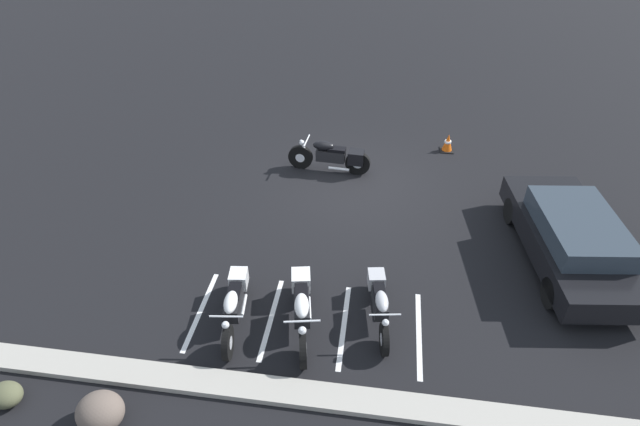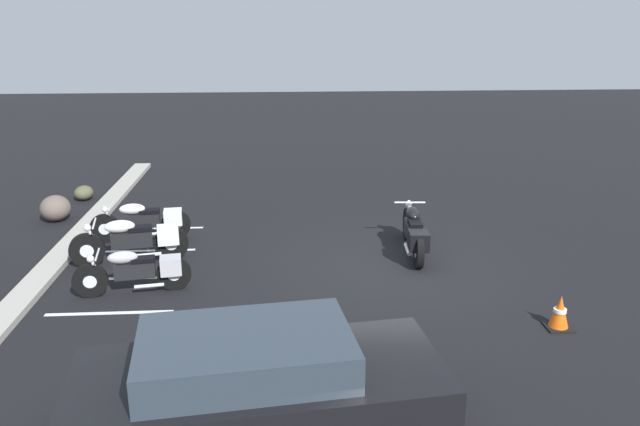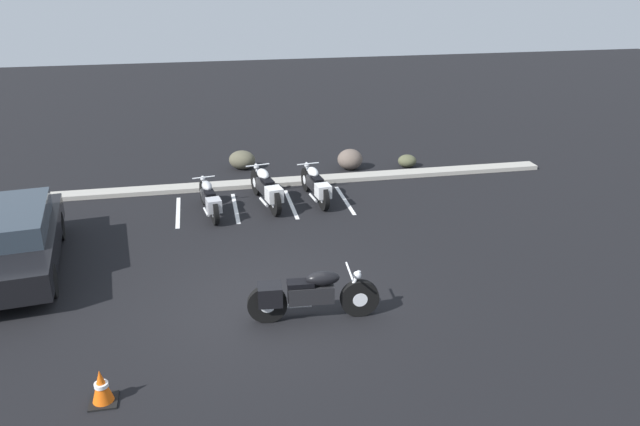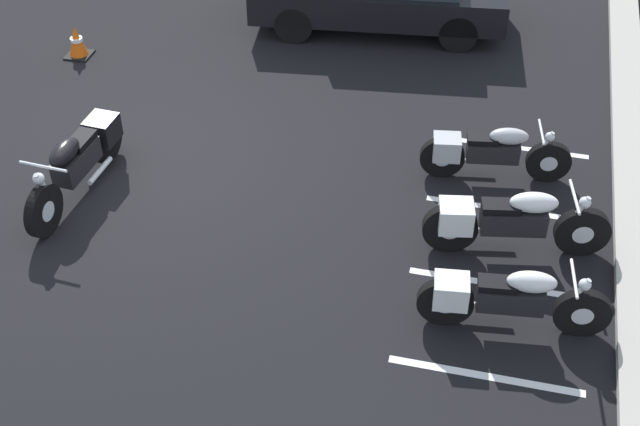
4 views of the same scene
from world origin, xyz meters
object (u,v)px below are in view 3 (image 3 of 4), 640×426
object	(u,v)px
parked_bike_1	(266,188)
landscape_rock_1	(242,160)
parked_bike_0	(209,199)
traffic_cone	(102,387)
parked_bike_2	(316,185)
landscape_rock_2	(350,159)
landscape_rock_0	(407,161)
car_black	(9,240)
motorcycle_black_featured	(307,295)

from	to	relation	value
parked_bike_1	landscape_rock_1	world-z (taller)	parked_bike_1
parked_bike_0	traffic_cone	xyz separation A→B (m)	(-1.77, -6.88, -0.17)
parked_bike_0	parked_bike_2	world-z (taller)	parked_bike_2
landscape_rock_2	traffic_cone	size ratio (longest dim) A/B	1.39
parked_bike_2	traffic_cone	distance (m)	8.60
landscape_rock_0	landscape_rock_2	xyz separation A→B (m)	(-1.77, 0.14, 0.12)
car_black	parked_bike_2	bearing A→B (deg)	104.26
landscape_rock_2	parked_bike_0	bearing A→B (deg)	-146.21
car_black	landscape_rock_2	world-z (taller)	car_black
parked_bike_1	landscape_rock_1	bearing A→B (deg)	-4.09
motorcycle_black_featured	parked_bike_2	size ratio (longest dim) A/B	1.09
parked_bike_0	parked_bike_1	distance (m)	1.51
parked_bike_2	traffic_cone	world-z (taller)	parked_bike_2
car_black	traffic_cone	size ratio (longest dim) A/B	8.21
motorcycle_black_featured	parked_bike_0	xyz separation A→B (m)	(-1.52, 5.24, -0.06)
landscape_rock_0	landscape_rock_1	xyz separation A→B (m)	(-4.97, 0.82, 0.09)
parked_bike_2	parked_bike_0	bearing A→B (deg)	91.82
car_black	landscape_rock_2	xyz separation A→B (m)	(8.34, 5.09, -0.37)
parked_bike_1	landscape_rock_2	bearing A→B (deg)	-59.12
parked_bike_2	motorcycle_black_featured	bearing A→B (deg)	160.60
car_black	landscape_rock_2	bearing A→B (deg)	114.45
parked_bike_0	landscape_rock_0	xyz separation A→B (m)	(6.06, 2.73, -0.23)
parked_bike_1	landscape_rock_2	size ratio (longest dim) A/B	2.99
landscape_rock_1	motorcycle_black_featured	bearing A→B (deg)	-87.21
motorcycle_black_featured	parked_bike_2	world-z (taller)	motorcycle_black_featured
landscape_rock_2	traffic_cone	xyz separation A→B (m)	(-6.06, -9.75, -0.06)
parked_bike_0	car_black	xyz separation A→B (m)	(-4.05, -2.22, 0.25)
landscape_rock_0	traffic_cone	distance (m)	12.39
motorcycle_black_featured	parked_bike_0	size ratio (longest dim) A/B	1.16
motorcycle_black_featured	parked_bike_1	world-z (taller)	motorcycle_black_featured
parked_bike_1	car_black	xyz separation A→B (m)	(-5.51, -2.58, 0.20)
motorcycle_black_featured	landscape_rock_2	bearing A→B (deg)	75.06
motorcycle_black_featured	landscape_rock_0	distance (m)	9.18
motorcycle_black_featured	landscape_rock_1	bearing A→B (deg)	96.73
landscape_rock_0	car_black	bearing A→B (deg)	-153.90
car_black	traffic_cone	world-z (taller)	car_black
motorcycle_black_featured	landscape_rock_2	size ratio (longest dim) A/B	3.08
parked_bike_2	landscape_rock_2	world-z (taller)	parked_bike_2
parked_bike_0	parked_bike_1	world-z (taller)	parked_bike_1
motorcycle_black_featured	parked_bike_0	bearing A→B (deg)	110.11
parked_bike_0	parked_bike_1	size ratio (longest dim) A/B	0.89
parked_bike_0	parked_bike_2	size ratio (longest dim) A/B	0.95
traffic_cone	parked_bike_2	bearing A→B (deg)	58.16
landscape_rock_0	landscape_rock_2	world-z (taller)	landscape_rock_2
landscape_rock_2	landscape_rock_0	bearing A→B (deg)	-4.44
motorcycle_black_featured	parked_bike_1	distance (m)	5.60
parked_bike_0	car_black	world-z (taller)	car_black
parked_bike_1	car_black	bearing A→B (deg)	104.32
traffic_cone	landscape_rock_1	bearing A→B (deg)	74.68
parked_bike_2	landscape_rock_1	size ratio (longest dim) A/B	2.66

